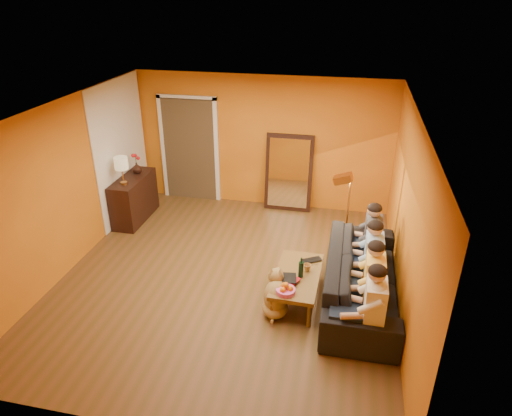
% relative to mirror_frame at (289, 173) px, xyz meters
% --- Properties ---
extents(room_shell, '(5.00, 5.50, 2.60)m').
position_rel_mirror_frame_xyz_m(room_shell, '(-0.55, -2.26, 0.54)').
color(room_shell, brown).
rests_on(room_shell, ground).
extents(white_accent, '(0.02, 1.90, 2.58)m').
position_rel_mirror_frame_xyz_m(white_accent, '(-3.04, -0.88, 0.54)').
color(white_accent, white).
rests_on(white_accent, wall_left).
extents(doorway_recess, '(1.06, 0.30, 2.10)m').
position_rel_mirror_frame_xyz_m(doorway_recess, '(-2.05, 0.20, 0.29)').
color(doorway_recess, '#3F2D19').
rests_on(doorway_recess, floor).
extents(door_jamb_left, '(0.08, 0.06, 2.20)m').
position_rel_mirror_frame_xyz_m(door_jamb_left, '(-2.62, 0.08, 0.29)').
color(door_jamb_left, white).
rests_on(door_jamb_left, wall_back).
extents(door_jamb_right, '(0.08, 0.06, 2.20)m').
position_rel_mirror_frame_xyz_m(door_jamb_right, '(-1.48, 0.08, 0.29)').
color(door_jamb_right, white).
rests_on(door_jamb_right, wall_back).
extents(door_header, '(1.22, 0.06, 0.08)m').
position_rel_mirror_frame_xyz_m(door_header, '(-2.05, 0.08, 1.36)').
color(door_header, white).
rests_on(door_header, wall_back).
extents(mirror_frame, '(0.92, 0.27, 1.51)m').
position_rel_mirror_frame_xyz_m(mirror_frame, '(0.00, 0.00, 0.00)').
color(mirror_frame, black).
rests_on(mirror_frame, floor).
extents(mirror_glass, '(0.78, 0.21, 1.35)m').
position_rel_mirror_frame_xyz_m(mirror_glass, '(0.00, -0.04, 0.00)').
color(mirror_glass, white).
rests_on(mirror_glass, mirror_frame).
extents(sideboard, '(0.44, 1.18, 0.85)m').
position_rel_mirror_frame_xyz_m(sideboard, '(-2.79, -1.08, -0.34)').
color(sideboard, black).
rests_on(sideboard, floor).
extents(table_lamp, '(0.24, 0.24, 0.51)m').
position_rel_mirror_frame_xyz_m(table_lamp, '(-2.79, -1.38, 0.34)').
color(table_lamp, beige).
rests_on(table_lamp, sideboard).
extents(sofa, '(2.52, 0.99, 0.74)m').
position_rel_mirror_frame_xyz_m(sofa, '(1.45, -2.72, -0.39)').
color(sofa, black).
rests_on(sofa, floor).
extents(coffee_table, '(0.65, 1.24, 0.42)m').
position_rel_mirror_frame_xyz_m(coffee_table, '(0.57, -2.92, -0.55)').
color(coffee_table, brown).
rests_on(coffee_table, floor).
extents(floor_lamp, '(0.32, 0.27, 1.44)m').
position_rel_mirror_frame_xyz_m(floor_lamp, '(1.18, -1.60, -0.04)').
color(floor_lamp, '#CB893B').
rests_on(floor_lamp, floor).
extents(dog, '(0.54, 0.65, 0.65)m').
position_rel_mirror_frame_xyz_m(dog, '(0.33, -3.28, -0.43)').
color(dog, '#9C7D46').
rests_on(dog, floor).
extents(person_far_left, '(0.70, 0.44, 1.22)m').
position_rel_mirror_frame_xyz_m(person_far_left, '(1.58, -3.72, -0.15)').
color(person_far_left, silver).
rests_on(person_far_left, sofa).
extents(person_mid_left, '(0.70, 0.44, 1.22)m').
position_rel_mirror_frame_xyz_m(person_mid_left, '(1.58, -3.17, -0.15)').
color(person_mid_left, '#FCCD54').
rests_on(person_mid_left, sofa).
extents(person_mid_right, '(0.70, 0.44, 1.22)m').
position_rel_mirror_frame_xyz_m(person_mid_right, '(1.58, -2.62, -0.15)').
color(person_mid_right, '#91B4E0').
rests_on(person_mid_right, sofa).
extents(person_far_right, '(0.70, 0.44, 1.22)m').
position_rel_mirror_frame_xyz_m(person_far_right, '(1.58, -2.07, -0.15)').
color(person_far_right, '#333237').
rests_on(person_far_right, sofa).
extents(fruit_bowl, '(0.26, 0.26, 0.16)m').
position_rel_mirror_frame_xyz_m(fruit_bowl, '(0.47, -3.37, -0.26)').
color(fruit_bowl, '#E450A9').
rests_on(fruit_bowl, coffee_table).
extents(wine_bottle, '(0.07, 0.07, 0.31)m').
position_rel_mirror_frame_xyz_m(wine_bottle, '(0.62, -2.97, -0.18)').
color(wine_bottle, black).
rests_on(wine_bottle, coffee_table).
extents(tumbler, '(0.12, 0.12, 0.10)m').
position_rel_mirror_frame_xyz_m(tumbler, '(0.69, -2.80, -0.29)').
color(tumbler, '#B27F3F').
rests_on(tumbler, coffee_table).
extents(laptop, '(0.36, 0.33, 0.02)m').
position_rel_mirror_frame_xyz_m(laptop, '(0.75, -2.57, -0.33)').
color(laptop, black).
rests_on(laptop, coffee_table).
extents(book_lower, '(0.26, 0.30, 0.02)m').
position_rel_mirror_frame_xyz_m(book_lower, '(0.39, -3.12, -0.33)').
color(book_lower, black).
rests_on(book_lower, coffee_table).
extents(book_mid, '(0.30, 0.33, 0.02)m').
position_rel_mirror_frame_xyz_m(book_mid, '(0.40, -3.11, -0.31)').
color(book_mid, red).
rests_on(book_mid, book_lower).
extents(book_upper, '(0.22, 0.27, 0.02)m').
position_rel_mirror_frame_xyz_m(book_upper, '(0.39, -3.13, -0.28)').
color(book_upper, black).
rests_on(book_upper, book_mid).
extents(vase, '(0.19, 0.19, 0.20)m').
position_rel_mirror_frame_xyz_m(vase, '(-2.79, -0.83, 0.19)').
color(vase, black).
rests_on(vase, sideboard).
extents(flowers, '(0.17, 0.17, 0.39)m').
position_rel_mirror_frame_xyz_m(flowers, '(-2.79, -0.83, 0.41)').
color(flowers, red).
rests_on(flowers, vase).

